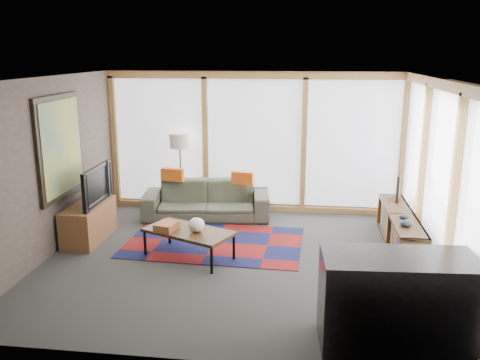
# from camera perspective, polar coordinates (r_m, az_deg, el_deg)

# --- Properties ---
(ground) EXTENTS (5.50, 5.50, 0.00)m
(ground) POSITION_cam_1_polar(r_m,az_deg,el_deg) (7.46, -0.40, -8.97)
(ground) COLOR #2D2D2A
(ground) RESTS_ON ground
(room_envelope) EXTENTS (5.52, 5.02, 2.62)m
(room_envelope) POSITION_cam_1_polar(r_m,az_deg,el_deg) (7.50, 3.91, 3.45)
(room_envelope) COLOR #3D312B
(room_envelope) RESTS_ON ground
(rug) EXTENTS (2.80, 1.86, 0.01)m
(rug) POSITION_cam_1_polar(r_m,az_deg,el_deg) (8.11, -2.89, -7.01)
(rug) COLOR maroon
(rug) RESTS_ON ground
(sofa) EXTENTS (2.34, 1.14, 0.66)m
(sofa) POSITION_cam_1_polar(r_m,az_deg,el_deg) (9.22, -3.79, -2.24)
(sofa) COLOR #34382A
(sofa) RESTS_ON ground
(pillow_left) EXTENTS (0.43, 0.18, 0.23)m
(pillow_left) POSITION_cam_1_polar(r_m,az_deg,el_deg) (9.29, -7.59, 0.61)
(pillow_left) COLOR #BE5014
(pillow_left) RESTS_ON sofa
(pillow_right) EXTENTS (0.40, 0.18, 0.21)m
(pillow_right) POSITION_cam_1_polar(r_m,az_deg,el_deg) (8.99, 0.28, 0.24)
(pillow_right) COLOR #BE5014
(pillow_right) RESTS_ON sofa
(floor_lamp) EXTENTS (0.38, 0.38, 1.51)m
(floor_lamp) POSITION_cam_1_polar(r_m,az_deg,el_deg) (9.42, -6.68, 0.72)
(floor_lamp) COLOR #322117
(floor_lamp) RESTS_ON ground
(coffee_table) EXTENTS (1.43, 1.11, 0.43)m
(coffee_table) POSITION_cam_1_polar(r_m,az_deg,el_deg) (7.50, -5.74, -7.16)
(coffee_table) COLOR black
(coffee_table) RESTS_ON ground
(book_stack) EXTENTS (0.34, 0.39, 0.11)m
(book_stack) POSITION_cam_1_polar(r_m,az_deg,el_deg) (7.45, -8.24, -5.19)
(book_stack) COLOR brown
(book_stack) RESTS_ON coffee_table
(vase) EXTENTS (0.28, 0.28, 0.20)m
(vase) POSITION_cam_1_polar(r_m,az_deg,el_deg) (7.33, -4.92, -5.03)
(vase) COLOR white
(vase) RESTS_ON coffee_table
(bookshelf) EXTENTS (0.40, 2.18, 0.54)m
(bookshelf) POSITION_cam_1_polar(r_m,az_deg,el_deg) (8.21, 17.55, -5.43)
(bookshelf) COLOR black
(bookshelf) RESTS_ON ground
(bowl_a) EXTENTS (0.19, 0.19, 0.09)m
(bowl_a) POSITION_cam_1_polar(r_m,az_deg,el_deg) (7.55, 18.14, -4.64)
(bowl_a) COLOR black
(bowl_a) RESTS_ON bookshelf
(bowl_b) EXTENTS (0.16, 0.16, 0.07)m
(bowl_b) POSITION_cam_1_polar(r_m,az_deg,el_deg) (7.88, 17.94, -3.92)
(bowl_b) COLOR black
(bowl_b) RESTS_ON bookshelf
(shelf_picture) EXTENTS (0.12, 0.33, 0.43)m
(shelf_picture) POSITION_cam_1_polar(r_m,az_deg,el_deg) (8.76, 17.35, -0.83)
(shelf_picture) COLOR black
(shelf_picture) RESTS_ON bookshelf
(tv_console) EXTENTS (0.49, 1.17, 0.59)m
(tv_console) POSITION_cam_1_polar(r_m,az_deg,el_deg) (8.50, -16.59, -4.54)
(tv_console) COLOR brown
(tv_console) RESTS_ON ground
(television) EXTENTS (0.15, 1.06, 0.61)m
(television) POSITION_cam_1_polar(r_m,az_deg,el_deg) (8.35, -16.43, -0.57)
(television) COLOR black
(television) RESTS_ON tv_console
(bar_counter) EXTENTS (1.58, 0.81, 0.97)m
(bar_counter) POSITION_cam_1_polar(r_m,az_deg,el_deg) (5.51, 17.26, -12.93)
(bar_counter) COLOR black
(bar_counter) RESTS_ON ground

